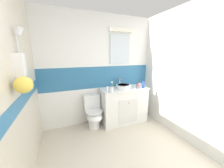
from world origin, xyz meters
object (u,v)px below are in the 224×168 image
object	(u,v)px
shampoo_bottle_tall	(144,84)
toothbrush_cup	(112,89)
deodorant_spray_can	(136,86)
toothpaste_tube_upright	(107,89)
toilet	(94,113)
sink_basin	(123,86)
soap_dispenser	(139,86)

from	to	relation	value
shampoo_bottle_tall	toothbrush_cup	bearing A→B (deg)	-179.70
deodorant_spray_can	toothbrush_cup	bearing A→B (deg)	-178.85
shampoo_bottle_tall	toothpaste_tube_upright	world-z (taller)	shampoo_bottle_tall
toilet	shampoo_bottle_tall	xyz separation A→B (m)	(1.18, -0.18, 0.59)
sink_basin	deodorant_spray_can	world-z (taller)	sink_basin
shampoo_bottle_tall	deodorant_spray_can	bearing A→B (deg)	177.50
soap_dispenser	sink_basin	bearing A→B (deg)	156.28
soap_dispenser	toothpaste_tube_upright	size ratio (longest dim) A/B	1.07
shampoo_bottle_tall	toothpaste_tube_upright	distance (m)	0.91
sink_basin	toothpaste_tube_upright	world-z (taller)	sink_basin
toilet	soap_dispenser	world-z (taller)	soap_dispenser
toilet	deodorant_spray_can	world-z (taller)	deodorant_spray_can
toothpaste_tube_upright	shampoo_bottle_tall	bearing A→B (deg)	0.20
soap_dispenser	deodorant_spray_can	world-z (taller)	soap_dispenser
toothbrush_cup	deodorant_spray_can	size ratio (longest dim) A/B	1.58
sink_basin	toilet	world-z (taller)	sink_basin
toilet	toothbrush_cup	size ratio (longest dim) A/B	3.18
toothpaste_tube_upright	deodorant_spray_can	xyz separation A→B (m)	(0.72, 0.01, -0.00)
sink_basin	soap_dispenser	bearing A→B (deg)	-23.72
sink_basin	toothpaste_tube_upright	size ratio (longest dim) A/B	2.49
toothbrush_cup	toothpaste_tube_upright	xyz separation A→B (m)	(-0.10, 0.00, 0.01)
sink_basin	deodorant_spray_can	distance (m)	0.30
toilet	soap_dispenser	bearing A→B (deg)	-8.53
toilet	deodorant_spray_can	xyz separation A→B (m)	(0.99, -0.17, 0.57)
soap_dispenser	deodorant_spray_can	distance (m)	0.08
sink_basin	toothpaste_tube_upright	bearing A→B (deg)	-159.90
toothbrush_cup	deodorant_spray_can	xyz separation A→B (m)	(0.62, 0.01, 0.01)
toilet	toothpaste_tube_upright	xyz separation A→B (m)	(0.27, -0.18, 0.57)
sink_basin	shampoo_bottle_tall	world-z (taller)	sink_basin
sink_basin	toothbrush_cup	xyz separation A→B (m)	(-0.36, -0.17, 0.01)
soap_dispenser	shampoo_bottle_tall	distance (m)	0.11
toilet	shampoo_bottle_tall	world-z (taller)	shampoo_bottle_tall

